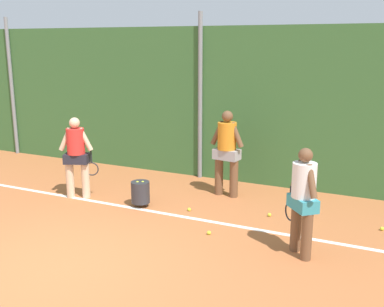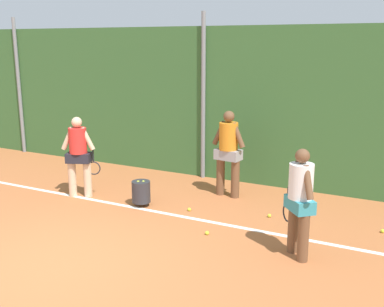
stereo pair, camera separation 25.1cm
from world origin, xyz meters
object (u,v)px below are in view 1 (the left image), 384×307
at_px(player_midcourt, 77,153).
at_px(tennis_ball_0, 382,229).
at_px(ball_hopper, 140,192).
at_px(tennis_ball_2, 189,209).
at_px(tennis_ball_9, 269,215).
at_px(tennis_ball_1, 294,200).
at_px(player_foreground_near, 303,196).
at_px(tennis_ball_4, 209,233).
at_px(player_backcourt_far, 227,149).

bearing_deg(player_midcourt, tennis_ball_0, -14.72).
distance_m(ball_hopper, tennis_ball_2, 1.02).
distance_m(tennis_ball_0, tennis_ball_9, 1.92).
relative_size(ball_hopper, tennis_ball_1, 7.78).
bearing_deg(player_midcourt, tennis_ball_9, -13.51).
height_order(ball_hopper, tennis_ball_1, ball_hopper).
height_order(player_foreground_near, tennis_ball_2, player_foreground_near).
relative_size(ball_hopper, tennis_ball_2, 7.78).
bearing_deg(tennis_ball_2, tennis_ball_4, -47.85).
height_order(player_midcourt, tennis_ball_4, player_midcourt).
bearing_deg(tennis_ball_1, tennis_ball_0, -26.69).
xyz_separation_m(ball_hopper, tennis_ball_1, (2.64, 1.57, -0.26)).
xyz_separation_m(ball_hopper, tennis_ball_2, (0.97, 0.16, -0.26)).
height_order(player_backcourt_far, tennis_ball_4, player_backcourt_far).
height_order(player_foreground_near, tennis_ball_1, player_foreground_near).
height_order(tennis_ball_2, tennis_ball_4, same).
xyz_separation_m(player_foreground_near, tennis_ball_2, (-2.30, 0.96, -0.89)).
bearing_deg(tennis_ball_0, tennis_ball_2, -170.63).
xyz_separation_m(ball_hopper, tennis_ball_0, (4.34, 0.72, -0.26)).
bearing_deg(tennis_ball_4, tennis_ball_1, 68.38).
height_order(tennis_ball_1, tennis_ball_2, same).
bearing_deg(ball_hopper, player_midcourt, -176.99).
distance_m(player_foreground_near, tennis_ball_4, 1.77).
height_order(player_backcourt_far, tennis_ball_0, player_backcourt_far).
bearing_deg(player_backcourt_far, tennis_ball_0, -4.35).
bearing_deg(player_backcourt_far, player_foreground_near, -39.72).
distance_m(tennis_ball_1, tennis_ball_9, 1.05).
xyz_separation_m(player_midcourt, tennis_ball_1, (4.08, 1.65, -0.90)).
distance_m(player_backcourt_far, ball_hopper, 1.97).
bearing_deg(tennis_ball_4, player_backcourt_far, 103.26).
bearing_deg(player_midcourt, tennis_ball_4, -33.53).
height_order(tennis_ball_0, tennis_ball_2, same).
bearing_deg(ball_hopper, player_backcourt_far, 46.34).
relative_size(player_backcourt_far, tennis_ball_4, 27.00).
relative_size(tennis_ball_0, tennis_ball_2, 1.00).
height_order(ball_hopper, tennis_ball_9, ball_hopper).
bearing_deg(ball_hopper, tennis_ball_2, 9.48).
height_order(tennis_ball_0, tennis_ball_9, same).
distance_m(player_midcourt, player_backcourt_far, 3.05).
bearing_deg(player_backcourt_far, player_midcourt, -145.69).
distance_m(player_foreground_near, tennis_ball_9, 1.81).
relative_size(tennis_ball_1, tennis_ball_9, 1.00).
height_order(player_midcourt, tennis_ball_9, player_midcourt).
bearing_deg(tennis_ball_4, ball_hopper, 158.31).
relative_size(player_midcourt, tennis_ball_1, 25.20).
relative_size(tennis_ball_0, tennis_ball_9, 1.00).
relative_size(player_foreground_near, tennis_ball_1, 24.98).
height_order(tennis_ball_1, tennis_ball_4, same).
bearing_deg(player_backcourt_far, ball_hopper, -126.77).
bearing_deg(tennis_ball_2, player_backcourt_far, 75.66).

